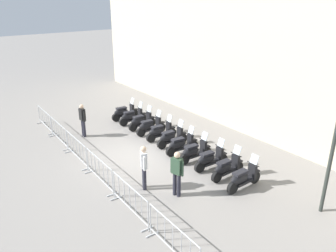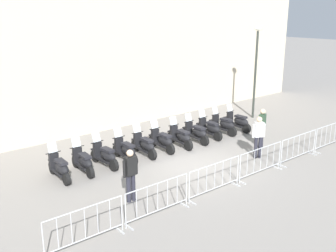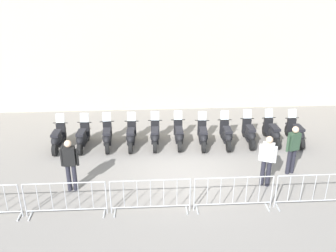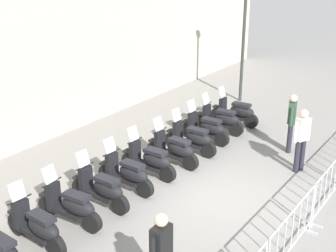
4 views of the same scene
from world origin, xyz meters
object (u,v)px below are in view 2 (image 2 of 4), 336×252
at_px(motorcycle_2, 105,156).
at_px(motorcycle_9, 223,125).
at_px(motorcycle_5, 162,141).
at_px(motorcycle_0, 60,168).
at_px(motorcycle_7, 196,133).
at_px(barrier_segment_4, 299,148).
at_px(motorcycle_10, 238,122).
at_px(motorcycle_1, 83,162).
at_px(barrier_segment_3, 261,162).
at_px(motorcycle_3, 126,151).
at_px(motorcycle_4, 145,146).
at_px(barrier_segment_0, 85,227).
at_px(officer_by_barriers, 259,135).
at_px(barrier_segment_2, 215,179).
at_px(motorcycle_8, 210,129).
at_px(motorcycle_6, 181,137).
at_px(barrier_segment_1, 158,200).
at_px(officer_mid_plaza, 130,172).
at_px(officer_near_row_end, 262,126).
at_px(barrier_segment_5, 330,136).
at_px(street_lamp, 256,63).

bearing_deg(motorcycle_2, motorcycle_9, -8.08).
xyz_separation_m(motorcycle_5, motorcycle_9, (3.68, -0.53, 0.00)).
height_order(motorcycle_0, motorcycle_7, same).
bearing_deg(barrier_segment_4, motorcycle_10, 67.10).
xyz_separation_m(motorcycle_2, motorcycle_10, (7.35, -1.12, 0.00)).
bearing_deg(motorcycle_1, barrier_segment_3, -48.66).
height_order(motorcycle_3, motorcycle_4, same).
bearing_deg(motorcycle_7, motorcycle_10, -7.60).
bearing_deg(barrier_segment_0, motorcycle_0, 65.42).
xyz_separation_m(motorcycle_2, officer_by_barriers, (4.80, -3.76, 0.53)).
height_order(motorcycle_0, barrier_segment_2, motorcycle_0).
bearing_deg(motorcycle_10, motorcycle_8, 170.19).
xyz_separation_m(motorcycle_2, motorcycle_3, (0.91, -0.15, 0.00)).
height_order(motorcycle_4, barrier_segment_4, motorcycle_4).
xyz_separation_m(motorcycle_4, motorcycle_8, (3.68, -0.54, 0.00)).
relative_size(motorcycle_1, motorcycle_6, 1.00).
relative_size(motorcycle_2, motorcycle_8, 1.00).
bearing_deg(motorcycle_9, motorcycle_6, 174.25).
bearing_deg(barrier_segment_3, barrier_segment_1, 172.01).
xyz_separation_m(barrier_segment_3, officer_by_barriers, (1.47, 1.00, 0.45)).
xyz_separation_m(motorcycle_8, barrier_segment_0, (-9.19, -2.96, 0.07)).
relative_size(motorcycle_9, barrier_segment_0, 0.76).
bearing_deg(barrier_segment_0, motorcycle_8, 17.87).
relative_size(motorcycle_1, officer_mid_plaza, 0.99).
distance_m(motorcycle_2, officer_near_row_end, 6.81).
distance_m(motorcycle_9, officer_mid_plaza, 7.92).
relative_size(motorcycle_7, motorcycle_9, 1.00).
relative_size(motorcycle_6, barrier_segment_0, 0.76).
distance_m(motorcycle_2, motorcycle_3, 0.92).
xyz_separation_m(motorcycle_6, barrier_segment_3, (-0.32, -4.12, 0.07)).
relative_size(motorcycle_8, barrier_segment_0, 0.76).
bearing_deg(barrier_segment_3, motorcycle_5, 97.58).
bearing_deg(barrier_segment_1, motorcycle_3, 60.29).
bearing_deg(motorcycle_8, motorcycle_4, 171.63).
relative_size(barrier_segment_2, barrier_segment_5, 1.00).
bearing_deg(barrier_segment_1, motorcycle_7, 29.44).
relative_size(motorcycle_6, officer_by_barriers, 0.99).
bearing_deg(motorcycle_3, barrier_segment_4, -45.99).
bearing_deg(motorcycle_8, motorcycle_2, 171.69).
bearing_deg(barrier_segment_3, motorcycle_3, 117.78).
bearing_deg(motorcycle_5, motorcycle_2, 171.99).
distance_m(motorcycle_0, motorcycle_10, 9.30).
relative_size(barrier_segment_3, street_lamp, 0.46).
relative_size(motorcycle_4, motorcycle_8, 1.00).
bearing_deg(motorcycle_6, barrier_segment_2, -125.03).
height_order(motorcycle_7, barrier_segment_2, motorcycle_7).
xyz_separation_m(motorcycle_5, barrier_segment_3, (0.58, -4.36, 0.07)).
distance_m(motorcycle_0, barrier_segment_0, 4.39).
bearing_deg(barrier_segment_3, motorcycle_6, 85.58).
bearing_deg(motorcycle_10, motorcycle_6, 172.46).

